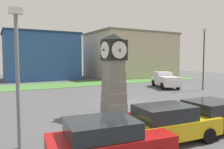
% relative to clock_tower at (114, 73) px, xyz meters
% --- Properties ---
extents(ground_plane, '(81.15, 81.15, 0.00)m').
position_rel_clock_tower_xyz_m(ground_plane, '(2.62, 1.70, -2.58)').
color(ground_plane, '#4C4C4F').
extents(clock_tower, '(1.74, 1.68, 5.04)m').
position_rel_clock_tower_xyz_m(clock_tower, '(0.00, 0.00, 0.00)').
color(clock_tower, gray).
rests_on(clock_tower, ground_plane).
extents(bollard_near_tower, '(0.31, 0.31, 1.07)m').
position_rel_clock_tower_xyz_m(bollard_near_tower, '(-1.34, -3.69, -2.03)').
color(bollard_near_tower, maroon).
rests_on(bollard_near_tower, ground_plane).
extents(bollard_mid_row, '(0.23, 0.23, 1.00)m').
position_rel_clock_tower_xyz_m(bollard_mid_row, '(0.08, -3.14, -2.07)').
color(bollard_mid_row, brown).
rests_on(bollard_mid_row, ground_plane).
extents(car_navy_sedan, '(4.29, 2.44, 1.51)m').
position_rel_clock_tower_xyz_m(car_navy_sedan, '(-3.46, -5.61, -1.81)').
color(car_navy_sedan, '#A51111').
rests_on(car_navy_sedan, ground_plane).
extents(car_near_tower, '(4.34, 2.21, 1.55)m').
position_rel_clock_tower_xyz_m(car_near_tower, '(-0.32, -5.15, -1.79)').
color(car_near_tower, gold).
rests_on(car_near_tower, ground_plane).
extents(car_by_building, '(3.99, 2.28, 1.47)m').
position_rel_clock_tower_xyz_m(car_by_building, '(2.60, -5.17, -1.82)').
color(car_by_building, '#A51111').
rests_on(car_by_building, ground_plane).
extents(pickup_truck, '(3.76, 5.56, 1.85)m').
position_rel_clock_tower_xyz_m(pickup_truck, '(11.71, 7.88, -1.65)').
color(pickup_truck, silver).
rests_on(pickup_truck, ground_plane).
extents(street_lamp_near_road, '(0.50, 0.24, 6.78)m').
position_rel_clock_tower_xyz_m(street_lamp_near_road, '(13.94, 4.27, 1.31)').
color(street_lamp_near_road, '#333338').
rests_on(street_lamp_near_road, ground_plane).
extents(street_lamp_far_side, '(0.50, 0.24, 5.38)m').
position_rel_clock_tower_xyz_m(street_lamp_far_side, '(-5.87, -2.86, 0.59)').
color(street_lamp_far_side, slate).
rests_on(street_lamp_far_side, ground_plane).
extents(warehouse_blue_far, '(11.91, 9.00, 7.82)m').
position_rel_clock_tower_xyz_m(warehouse_blue_far, '(0.96, 26.52, 1.34)').
color(warehouse_blue_far, '#2D5193').
rests_on(warehouse_blue_far, ground_plane).
extents(storefront_low_left, '(15.67, 11.71, 8.40)m').
position_rel_clock_tower_xyz_m(storefront_low_left, '(17.37, 23.80, 1.63)').
color(storefront_low_left, '#B7A88E').
rests_on(storefront_low_left, ground_plane).
extents(grass_verge_far, '(48.69, 6.32, 0.04)m').
position_rel_clock_tower_xyz_m(grass_verge_far, '(0.30, 16.58, -2.56)').
color(grass_verge_far, '#477A38').
rests_on(grass_verge_far, ground_plane).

